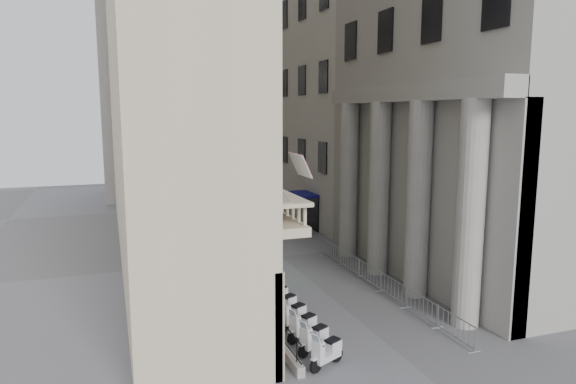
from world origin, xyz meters
The scene contains 28 objects.
far_building centered at (0.00, 48.00, 15.00)m, with size 22.00×10.00×30.00m, color #A5A39C.
iron_fence centered at (-4.30, 18.00, 0.00)m, with size 0.30×28.00×1.40m, color black, non-canonical shape.
blue_awning centered at (4.15, 26.00, 0.00)m, with size 1.60×3.00×3.00m, color navy, non-canonical shape.
flag centered at (-4.00, 5.00, 0.00)m, with size 1.00×1.40×8.20m, color #9E0C11, non-canonical shape.
scooter_0 centered at (-3.10, 4.49, 0.00)m, with size 0.56×1.40×1.50m, color silver, non-canonical shape.
scooter_1 centered at (-3.10, 5.73, 0.00)m, with size 0.56×1.40×1.50m, color silver, non-canonical shape.
scooter_2 centered at (-3.10, 6.96, 0.00)m, with size 0.56×1.40×1.50m, color silver, non-canonical shape.
scooter_3 centered at (-3.10, 8.20, 0.00)m, with size 0.56×1.40×1.50m, color silver, non-canonical shape.
scooter_4 centered at (-3.10, 9.44, 0.00)m, with size 0.56×1.40×1.50m, color silver, non-canonical shape.
scooter_5 centered at (-3.10, 10.67, 0.00)m, with size 0.56×1.40×1.50m, color silver, non-canonical shape.
scooter_6 centered at (-3.10, 11.91, 0.00)m, with size 0.56×1.40×1.50m, color silver, non-canonical shape.
scooter_7 centered at (-3.10, 13.15, 0.00)m, with size 0.56×1.40×1.50m, color silver, non-canonical shape.
scooter_8 centered at (-3.10, 14.38, 0.00)m, with size 0.56×1.40×1.50m, color silver, non-canonical shape.
scooter_9 centered at (-3.10, 15.62, 0.00)m, with size 0.56×1.40×1.50m, color silver, non-canonical shape.
scooter_10 centered at (-3.10, 16.86, 0.00)m, with size 0.56×1.40×1.50m, color silver, non-canonical shape.
scooter_11 centered at (-3.10, 18.09, 0.00)m, with size 0.56×1.40×1.50m, color silver, non-canonical shape.
barrier_0 centered at (2.85, 4.81, 0.00)m, with size 0.60×2.40×1.10m, color #9C9EA4, non-canonical shape.
barrier_1 centered at (2.85, 7.31, 0.00)m, with size 0.60×2.40×1.10m, color #9C9EA4, non-canonical shape.
barrier_2 centered at (2.85, 9.81, 0.00)m, with size 0.60×2.40×1.10m, color #9C9EA4, non-canonical shape.
barrier_3 centered at (2.85, 12.31, 0.00)m, with size 0.60×2.40×1.10m, color #9C9EA4, non-canonical shape.
barrier_4 centered at (2.85, 14.81, 0.00)m, with size 0.60×2.40×1.10m, color #9C9EA4, non-canonical shape.
barrier_5 centered at (2.85, 17.31, 0.00)m, with size 0.60×2.40×1.10m, color #9C9EA4, non-canonical shape.
security_tent centered at (-2.73, 26.66, 3.02)m, with size 4.45×4.45×3.61m.
street_lamp centered at (-2.12, 23.26, 5.44)m, with size 2.90×0.79×9.03m.
info_kiosk centered at (-2.49, 14.45, 0.81)m, with size 0.27×0.77×1.61m.
pedestrian_a centered at (0.30, 24.69, 0.96)m, with size 0.70×0.46×1.92m, color #0E1838.
pedestrian_b centered at (1.46, 30.19, 0.96)m, with size 0.94×0.73×1.93m, color black.
pedestrian_c centered at (-1.69, 29.10, 0.84)m, with size 0.82×0.53×1.68m, color black.
Camera 1 is at (-10.36, -11.94, 9.39)m, focal length 32.00 mm.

